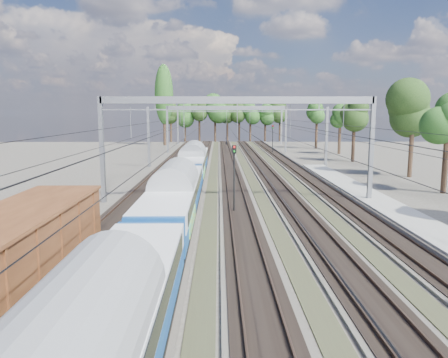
{
  "coord_description": "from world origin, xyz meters",
  "views": [
    {
      "loc": [
        -1.59,
        -7.12,
        7.61
      ],
      "look_at": [
        -1.19,
        24.71,
        2.8
      ],
      "focal_mm": 35.0,
      "sensor_mm": 36.0,
      "label": 1
    }
  ],
  "objects_px": {
    "emu_train": "(175,191)",
    "signal_far": "(273,136)",
    "worker": "(226,142)",
    "signal_near": "(234,171)"
  },
  "relations": [
    {
      "from": "emu_train",
      "to": "signal_far",
      "type": "xyz_separation_m",
      "value": [
        13.17,
        54.34,
        0.89
      ]
    },
    {
      "from": "emu_train",
      "to": "worker",
      "type": "bearing_deg",
      "value": 86.32
    },
    {
      "from": "signal_near",
      "to": "signal_far",
      "type": "distance_m",
      "value": 50.85
    },
    {
      "from": "signal_far",
      "to": "worker",
      "type": "bearing_deg",
      "value": 91.08
    },
    {
      "from": "worker",
      "to": "signal_near",
      "type": "xyz_separation_m",
      "value": [
        -0.69,
        -70.16,
        2.33
      ]
    },
    {
      "from": "worker",
      "to": "signal_near",
      "type": "distance_m",
      "value": 70.2
    },
    {
      "from": "worker",
      "to": "signal_far",
      "type": "relative_size",
      "value": 0.37
    },
    {
      "from": "emu_train",
      "to": "signal_far",
      "type": "distance_m",
      "value": 55.92
    },
    {
      "from": "signal_near",
      "to": "signal_far",
      "type": "xyz_separation_m",
      "value": [
        9.08,
        50.03,
        0.08
      ]
    },
    {
      "from": "worker",
      "to": "emu_train",
      "type": "bearing_deg",
      "value": 175.39
    }
  ]
}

